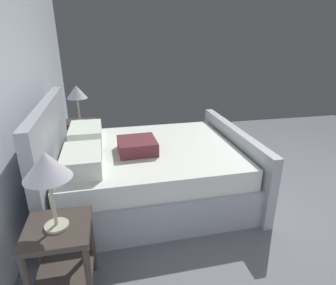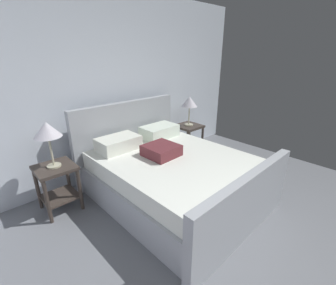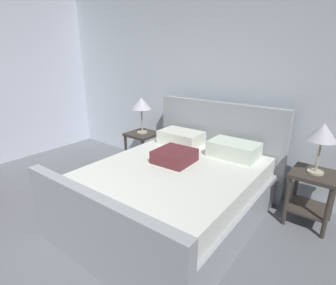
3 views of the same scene
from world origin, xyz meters
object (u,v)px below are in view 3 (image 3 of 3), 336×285
(nightstand_left, at_px, (143,145))
(table_lamp_right, at_px, (323,134))
(nightstand_right, at_px, (312,190))
(bed, at_px, (176,189))
(table_lamp_left, at_px, (141,104))

(nightstand_left, bearing_deg, table_lamp_right, 1.08)
(table_lamp_right, xyz_separation_m, nightstand_left, (-2.43, -0.05, -0.62))
(nightstand_right, xyz_separation_m, nightstand_left, (-2.43, -0.05, 0.00))
(nightstand_left, bearing_deg, bed, -31.86)
(table_lamp_right, height_order, nightstand_left, table_lamp_right)
(table_lamp_right, height_order, table_lamp_left, table_lamp_left)
(bed, relative_size, nightstand_left, 3.66)
(nightstand_left, height_order, table_lamp_left, table_lamp_left)
(bed, xyz_separation_m, table_lamp_right, (1.22, 0.80, 0.68))
(table_lamp_right, bearing_deg, nightstand_left, -178.92)
(table_lamp_right, relative_size, nightstand_left, 0.89)
(table_lamp_right, relative_size, table_lamp_left, 0.97)
(bed, distance_m, table_lamp_right, 1.61)
(table_lamp_left, bearing_deg, nightstand_right, 1.08)
(bed, distance_m, nightstand_right, 1.46)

